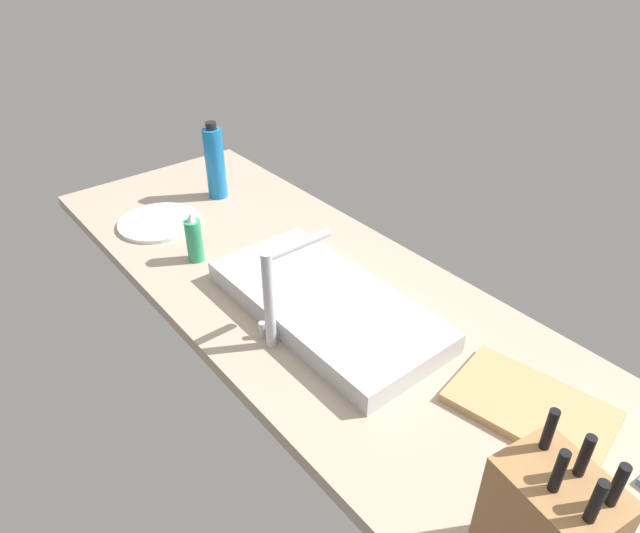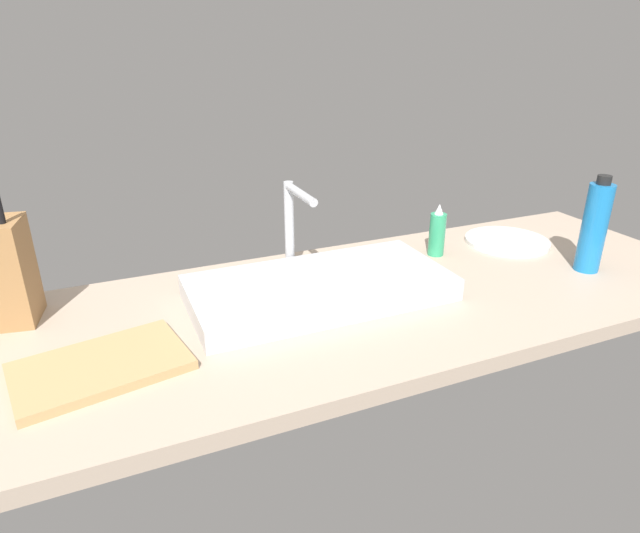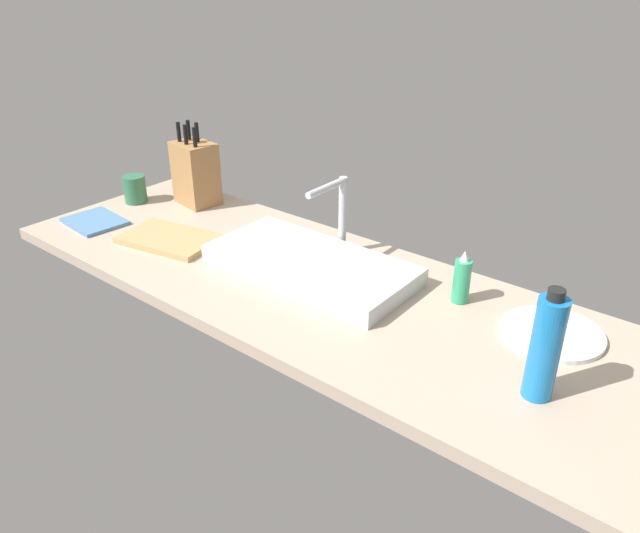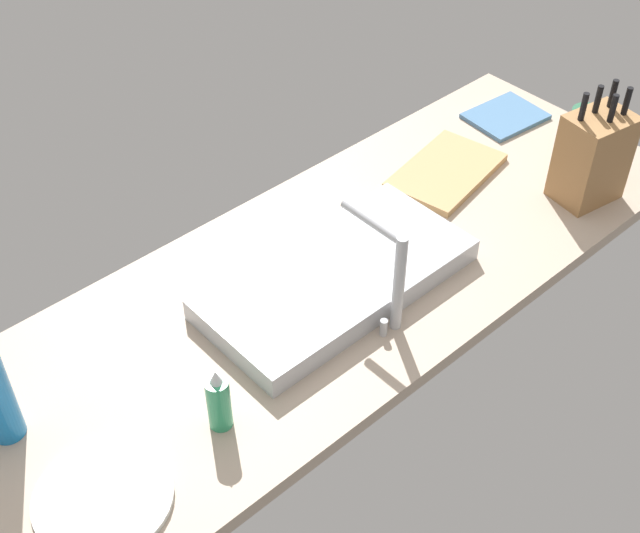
% 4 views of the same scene
% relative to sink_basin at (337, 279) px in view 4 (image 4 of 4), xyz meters
% --- Properties ---
extents(countertop_slab, '(1.98, 0.66, 0.04)m').
position_rel_sink_basin_xyz_m(countertop_slab, '(0.04, -0.04, -0.04)').
color(countertop_slab, tan).
rests_on(countertop_slab, ground).
extents(sink_basin, '(0.59, 0.29, 0.05)m').
position_rel_sink_basin_xyz_m(sink_basin, '(0.00, 0.00, 0.00)').
color(sink_basin, '#B7BABF').
rests_on(sink_basin, countertop_slab).
extents(faucet, '(0.06, 0.17, 0.24)m').
position_rel_sink_basin_xyz_m(faucet, '(-0.01, 0.14, 0.12)').
color(faucet, '#B7BABF').
rests_on(faucet, countertop_slab).
extents(knife_block, '(0.17, 0.14, 0.29)m').
position_rel_sink_basin_xyz_m(knife_block, '(-0.66, 0.16, 0.09)').
color(knife_block, '#9E7042').
rests_on(knife_block, countertop_slab).
extents(cutting_board, '(0.33, 0.24, 0.02)m').
position_rel_sink_basin_xyz_m(cutting_board, '(-0.48, -0.12, -0.02)').
color(cutting_board, tan).
rests_on(cutting_board, countertop_slab).
extents(soap_bottle, '(0.04, 0.04, 0.15)m').
position_rel_sink_basin_xyz_m(soap_bottle, '(0.40, 0.12, 0.04)').
color(soap_bottle, '#2D9966').
rests_on(soap_bottle, countertop_slab).
extents(dinner_plate, '(0.24, 0.24, 0.01)m').
position_rel_sink_basin_xyz_m(dinner_plate, '(0.65, 0.11, -0.02)').
color(dinner_plate, silver).
rests_on(dinner_plate, countertop_slab).
extents(dish_towel, '(0.21, 0.17, 0.01)m').
position_rel_sink_basin_xyz_m(dish_towel, '(-0.79, -0.18, -0.02)').
color(dish_towel, teal).
rests_on(dish_towel, countertop_slab).
extents(coffee_mug, '(0.08, 0.08, 0.10)m').
position_rel_sink_basin_xyz_m(coffee_mug, '(-0.85, 0.03, 0.02)').
color(coffee_mug, '#2D6647').
rests_on(coffee_mug, countertop_slab).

